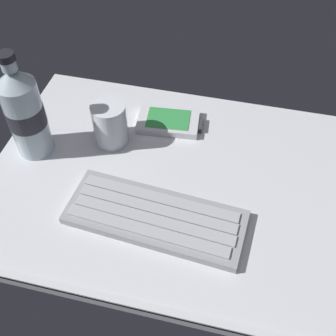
% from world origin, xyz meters
% --- Properties ---
extents(ground_plane, '(0.64, 0.48, 0.03)m').
position_xyz_m(ground_plane, '(0.00, -0.00, -0.01)').
color(ground_plane, silver).
extents(keyboard, '(0.30, 0.13, 0.02)m').
position_xyz_m(keyboard, '(-0.00, -0.09, 0.01)').
color(keyboard, '#93969B').
rests_on(keyboard, ground_plane).
extents(handheld_device, '(0.13, 0.09, 0.02)m').
position_xyz_m(handheld_device, '(-0.03, 0.14, 0.01)').
color(handheld_device, silver).
rests_on(handheld_device, ground_plane).
extents(juice_cup, '(0.06, 0.06, 0.09)m').
position_xyz_m(juice_cup, '(-0.13, 0.07, 0.04)').
color(juice_cup, silver).
rests_on(juice_cup, ground_plane).
extents(water_bottle, '(0.07, 0.07, 0.21)m').
position_xyz_m(water_bottle, '(-0.26, 0.02, 0.09)').
color(water_bottle, silver).
rests_on(water_bottle, ground_plane).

